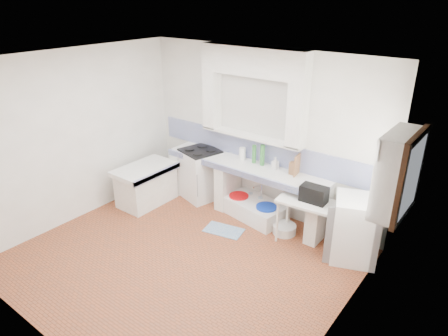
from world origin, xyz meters
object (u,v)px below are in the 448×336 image
Objects in this scene: fridge at (355,229)px; stove at (201,174)px; side_table at (306,222)px; sink at (254,209)px.

stove is at bearing 156.11° from fridge.
side_table is 0.92× the size of fridge.
side_table is 0.74m from fridge.
sink is at bearing 154.75° from fridge.
sink is at bearing 164.10° from side_table.
stove is 3.00m from fridge.
sink is (1.20, -0.01, -0.32)m from stove.
sink is 1.17× the size of fridge.
fridge reaches higher than sink.
stove reaches higher than side_table.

